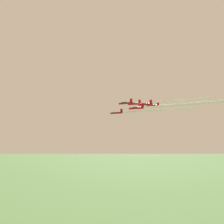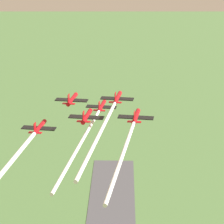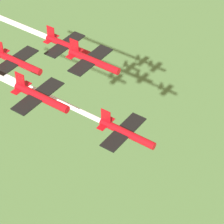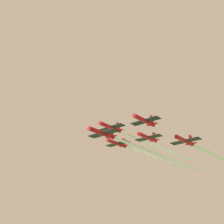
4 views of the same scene
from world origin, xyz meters
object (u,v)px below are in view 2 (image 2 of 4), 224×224
object	(u,v)px
jet_2	(117,98)
jet_3	(39,128)
jet_5	(136,117)
jet_0	(101,106)
jet_4	(86,117)
jet_1	(72,100)

from	to	relation	value
jet_2	jet_3	world-z (taller)	jet_2
jet_5	jet_2	bearing A→B (deg)	120.47
jet_0	jet_4	bearing A→B (deg)	-90.00
jet_2	jet_5	size ratio (longest dim) A/B	1.00
jet_3	jet_2	bearing A→B (deg)	29.54
jet_4	jet_5	world-z (taller)	jet_5
jet_3	jet_5	bearing A→B (deg)	-0.00
jet_2	jet_3	size ratio (longest dim) A/B	1.00
jet_2	jet_4	size ratio (longest dim) A/B	1.00
jet_0	jet_4	size ratio (longest dim) A/B	1.00
jet_1	jet_5	size ratio (longest dim) A/B	1.00
jet_1	jet_0	bearing A→B (deg)	59.53
jet_1	jet_3	distance (m)	12.74
jet_3	jet_5	world-z (taller)	jet_5
jet_1	jet_3	world-z (taller)	jet_1
jet_0	jet_1	bearing A→B (deg)	-120.47
jet_3	jet_4	distance (m)	12.63
jet_0	jet_3	world-z (taller)	jet_3
jet_0	jet_1	world-z (taller)	jet_1
jet_1	jet_2	xyz separation A→B (m)	(12.10, 0.57, 0.99)
jet_0	jet_5	distance (m)	24.36
jet_0	jet_2	distance (m)	13.34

